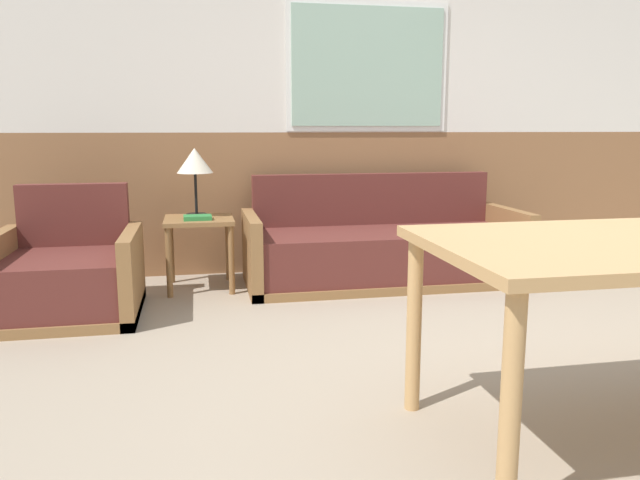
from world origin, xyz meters
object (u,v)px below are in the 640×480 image
Objects in this scene: armchair at (68,278)px; side_table at (199,231)px; couch at (383,250)px; table_lamp at (195,163)px.

armchair is 0.96m from side_table.
couch is 2.41× the size of armchair.
table_lamp reaches higher than armchair.
couch is at bearing -6.65° from table_lamp.
side_table is 0.48m from table_lamp.
side_table is (0.79, 0.51, 0.18)m from armchair.
couch is 4.19× the size of table_lamp.
table_lamp is (-0.01, 0.08, 0.47)m from side_table.
couch reaches higher than side_table.
couch is 2.16m from armchair.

